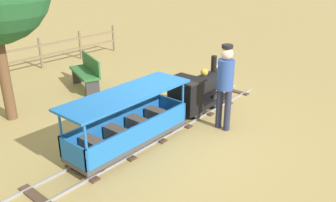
{
  "coord_description": "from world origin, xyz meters",
  "views": [
    {
      "loc": [
        3.81,
        -4.5,
        2.97
      ],
      "look_at": [
        0.0,
        0.01,
        0.55
      ],
      "focal_mm": 36.78,
      "sensor_mm": 36.0,
      "label": 1
    }
  ],
  "objects_px": {
    "locomotive": "(197,91)",
    "passenger_car": "(129,126)",
    "park_bench": "(86,73)",
    "conductor_person": "(225,81)"
  },
  "relations": [
    {
      "from": "locomotive",
      "to": "passenger_car",
      "type": "relative_size",
      "value": 0.61
    },
    {
      "from": "passenger_car",
      "to": "park_bench",
      "type": "relative_size",
      "value": 1.73
    },
    {
      "from": "locomotive",
      "to": "passenger_car",
      "type": "distance_m",
      "value": 1.94
    },
    {
      "from": "passenger_car",
      "to": "locomotive",
      "type": "bearing_deg",
      "value": 90.0
    },
    {
      "from": "conductor_person",
      "to": "park_bench",
      "type": "height_order",
      "value": "conductor_person"
    },
    {
      "from": "conductor_person",
      "to": "park_bench",
      "type": "bearing_deg",
      "value": -175.78
    },
    {
      "from": "locomotive",
      "to": "conductor_person",
      "type": "height_order",
      "value": "conductor_person"
    },
    {
      "from": "conductor_person",
      "to": "passenger_car",
      "type": "bearing_deg",
      "value": -116.12
    },
    {
      "from": "conductor_person",
      "to": "park_bench",
      "type": "distance_m",
      "value": 3.79
    },
    {
      "from": "locomotive",
      "to": "park_bench",
      "type": "bearing_deg",
      "value": -169.07
    }
  ]
}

